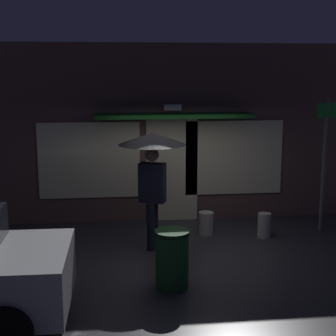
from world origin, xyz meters
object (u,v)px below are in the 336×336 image
Objects in this scene: street_sign_post at (324,157)px; sidewalk_bollard_2 at (264,225)px; person_with_umbrella at (152,155)px; trash_bin at (172,259)px; sidewalk_bollard at (206,223)px.

street_sign_post is 5.61× the size of sidewalk_bollard_2.
person_with_umbrella is 2.41× the size of trash_bin.
person_with_umbrella is 4.71× the size of sidewalk_bollard.
sidewalk_bollard is 0.51× the size of trash_bin.
street_sign_post is (3.48, 0.68, -0.22)m from person_with_umbrella.
sidewalk_bollard_2 is at bearing 31.92° from person_with_umbrella.
person_with_umbrella is at bearing -170.00° from sidewalk_bollard_2.
person_with_umbrella is at bearing -148.47° from sidewalk_bollard.
person_with_umbrella reaches higher than trash_bin.
trash_bin is at bearing -112.02° from sidewalk_bollard.
street_sign_post reaches higher than person_with_umbrella.
street_sign_post reaches higher than sidewalk_bollard.
person_with_umbrella is 2.70m from sidewalk_bollard_2.
sidewalk_bollard is at bearing 179.73° from street_sign_post.
street_sign_post is 5.93× the size of sidewalk_bollard.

